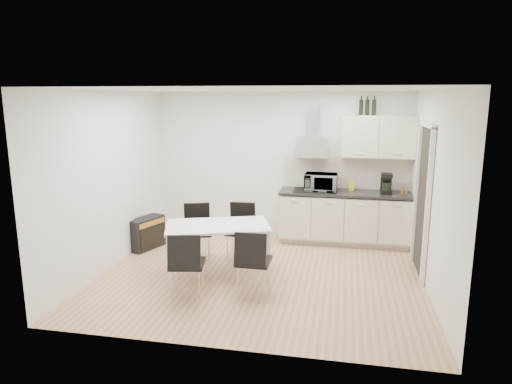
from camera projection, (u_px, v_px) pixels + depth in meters
ground at (261, 275)px, 6.54m from camera, size 4.50×4.50×0.00m
wall_back at (281, 165)px, 8.19m from camera, size 4.50×0.10×2.60m
wall_front at (223, 226)px, 4.35m from camera, size 4.50×0.10×2.60m
wall_left at (111, 180)px, 6.70m from camera, size 0.10×4.00×2.60m
wall_right at (433, 193)px, 5.85m from camera, size 0.10×4.00×2.60m
ceiling at (261, 89)px, 6.01m from camera, size 4.50×4.50×0.00m
doorway at (422, 202)px, 6.43m from camera, size 0.08×1.04×2.10m
kitchenette at (348, 196)px, 7.81m from camera, size 2.22×0.64×2.52m
dining_table at (218, 230)px, 6.39m from camera, size 1.61×1.23×0.75m
chair_far_left at (197, 233)px, 7.04m from camera, size 0.58×0.62×0.88m
chair_far_right at (240, 232)px, 7.09m from camera, size 0.45×0.51×0.88m
chair_near_left at (187, 265)px, 5.72m from camera, size 0.52×0.57×0.88m
chair_near_right at (254, 262)px, 5.81m from camera, size 0.44×0.50×0.88m
guitar_amp at (147, 233)px, 7.64m from camera, size 0.47×0.69×0.53m
floor_speaker at (202, 225)px, 8.62m from camera, size 0.17×0.15×0.26m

